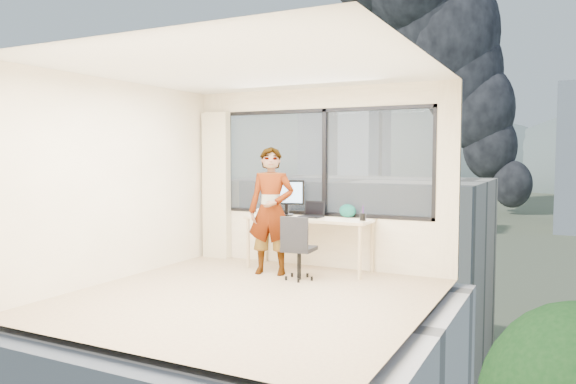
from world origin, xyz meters
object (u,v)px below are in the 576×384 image
Objects in this scene: desk at (309,244)px; monitor at (286,198)px; game_console at (267,211)px; laptop at (311,210)px; person at (271,211)px; chair at (299,247)px; handbag at (348,211)px.

monitor is (-0.40, 0.09, 0.64)m from desk.
laptop is (0.82, -0.18, 0.07)m from game_console.
desk is 3.44× the size of monitor.
person is 0.62m from laptop.
handbag is at bearing 62.50° from chair.
game_console is at bearing 165.23° from desk.
monitor is 1.55× the size of laptop.
person reaches higher than chair.
person is 1.10m from handbag.
laptop is at bearing -165.46° from handbag.
person is 7.08× the size of handbag.
laptop reaches higher than handbag.
person is 0.82m from game_console.
laptop is (0.02, 0.03, 0.48)m from desk.
game_console reaches higher than desk.
game_console is 0.85× the size of laptop.
desk is 0.92m from game_console.
person reaches higher than laptop.
chair is at bearing -75.09° from laptop.
monitor is (-0.05, 0.55, 0.14)m from person.
desk is at bearing -163.27° from handbag.
monitor is at bearing 176.55° from laptop.
game_console is 1.29m from handbag.
monitor reaches higher than desk.
monitor is at bearing -38.84° from game_console.
desk is at bearing -36.01° from game_console.
game_console is at bearing 134.21° from chair.
chair is 0.50× the size of person.
game_console is 0.84m from laptop.
handbag is (1.29, 0.02, 0.06)m from game_console.
monitor is 1.82× the size of game_console.
handbag is (0.49, 0.23, 0.47)m from desk.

